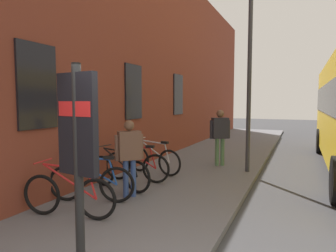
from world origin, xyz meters
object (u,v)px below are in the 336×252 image
object	(u,v)px
bicycle_leaning_wall	(120,172)
street_lamp	(250,56)
bicycle_by_door	(69,195)
bicycle_mid_rack	(91,183)
bicycle_nearest_sign	(154,160)
pedestrian_near_bus	(129,150)
bicycle_far_end	(137,166)
transit_info_sign	(78,138)
pedestrian_by_facade	(220,132)

from	to	relation	value
bicycle_leaning_wall	street_lamp	bearing A→B (deg)	-38.70
bicycle_leaning_wall	bicycle_by_door	bearing A→B (deg)	-175.99
street_lamp	bicycle_mid_rack	bearing A→B (deg)	148.28
bicycle_nearest_sign	street_lamp	bearing A→B (deg)	-60.38
bicycle_by_door	bicycle_mid_rack	distance (m)	0.82
pedestrian_near_bus	bicycle_mid_rack	bearing A→B (deg)	137.50
bicycle_far_end	bicycle_mid_rack	bearing A→B (deg)	178.31
bicycle_mid_rack	transit_info_sign	bearing A→B (deg)	-144.02
street_lamp	bicycle_by_door	bearing A→B (deg)	154.46
bicycle_far_end	street_lamp	distance (m)	4.32
transit_info_sign	pedestrian_by_facade	world-z (taller)	transit_info_sign
transit_info_sign	bicycle_mid_rack	bearing A→B (deg)	35.98
bicycle_far_end	bicycle_nearest_sign	bearing A→B (deg)	-2.26
bicycle_nearest_sign	pedestrian_near_bus	bearing A→B (deg)	-167.52
bicycle_far_end	transit_info_sign	world-z (taller)	transit_info_sign
bicycle_by_door	bicycle_leaning_wall	bearing A→B (deg)	4.01
bicycle_by_door	bicycle_mid_rack	xyz separation A→B (m)	(0.81, 0.16, 0.00)
bicycle_by_door	bicycle_leaning_wall	distance (m)	1.75
bicycle_leaning_wall	pedestrian_by_facade	size ratio (longest dim) A/B	1.01
bicycle_mid_rack	bicycle_leaning_wall	distance (m)	0.94
bicycle_mid_rack	street_lamp	world-z (taller)	street_lamp
bicycle_mid_rack	pedestrian_near_bus	world-z (taller)	pedestrian_near_bus
pedestrian_near_bus	bicycle_leaning_wall	bearing A→B (deg)	53.31
bicycle_nearest_sign	transit_info_sign	xyz separation A→B (m)	(-4.74, -1.48, 1.21)
pedestrian_near_bus	bicycle_far_end	bearing A→B (deg)	23.15
bicycle_leaning_wall	street_lamp	xyz separation A→B (m)	(2.96, -2.37, 2.86)
transit_info_sign	pedestrian_near_bus	world-z (taller)	transit_info_sign
transit_info_sign	pedestrian_near_bus	xyz separation A→B (m)	(2.73, 1.04, -0.62)
transit_info_sign	street_lamp	distance (m)	6.34
bicycle_mid_rack	bicycle_nearest_sign	distance (m)	2.58
pedestrian_by_facade	street_lamp	world-z (taller)	street_lamp
pedestrian_near_bus	street_lamp	bearing A→B (deg)	-29.52
bicycle_leaning_wall	street_lamp	world-z (taller)	street_lamp
bicycle_nearest_sign	street_lamp	world-z (taller)	street_lamp
bicycle_by_door	bicycle_far_end	distance (m)	2.51
bicycle_by_door	transit_info_sign	world-z (taller)	transit_info_sign
bicycle_leaning_wall	pedestrian_near_bus	world-z (taller)	pedestrian_near_bus
bicycle_by_door	pedestrian_near_bus	world-z (taller)	pedestrian_near_bus
bicycle_leaning_wall	pedestrian_by_facade	world-z (taller)	pedestrian_by_facade
pedestrian_by_facade	bicycle_nearest_sign	bearing A→B (deg)	141.84
bicycle_by_door	pedestrian_near_bus	xyz separation A→B (m)	(1.38, -0.37, 0.59)
bicycle_leaning_wall	pedestrian_by_facade	xyz separation A→B (m)	(3.42, -1.45, 0.67)
bicycle_far_end	pedestrian_near_bus	xyz separation A→B (m)	(-1.12, -0.48, 0.59)
bicycle_mid_rack	street_lamp	distance (m)	5.41
bicycle_leaning_wall	bicycle_nearest_sign	bearing A→B (deg)	-1.59
bicycle_far_end	pedestrian_by_facade	bearing A→B (deg)	-28.30
bicycle_mid_rack	pedestrian_near_bus	xyz separation A→B (m)	(0.58, -0.53, 0.59)
pedestrian_near_bus	bicycle_by_door	bearing A→B (deg)	165.17
bicycle_by_door	bicycle_far_end	size ratio (longest dim) A/B	0.99
street_lamp	bicycle_leaning_wall	bearing A→B (deg)	141.30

